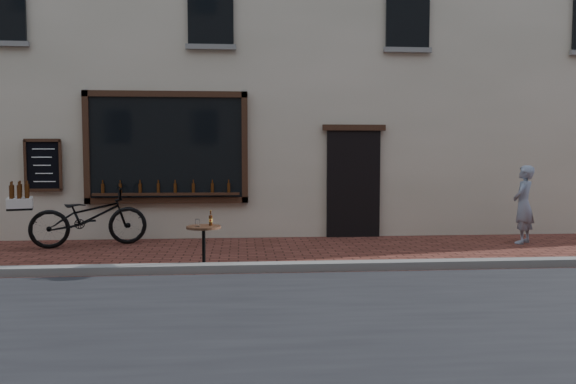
{
  "coord_description": "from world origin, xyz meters",
  "views": [
    {
      "loc": [
        -0.41,
        -7.97,
        1.74
      ],
      "look_at": [
        0.35,
        1.2,
        1.1
      ],
      "focal_mm": 35.0,
      "sensor_mm": 36.0,
      "label": 1
    }
  ],
  "objects": [
    {
      "name": "ground",
      "position": [
        0.0,
        0.0,
        0.0
      ],
      "size": [
        90.0,
        90.0,
        0.0
      ],
      "primitive_type": "plane",
      "color": "#50231A",
      "rests_on": "ground"
    },
    {
      "name": "pedestrian",
      "position": [
        5.0,
        2.34,
        0.75
      ],
      "size": [
        0.64,
        0.64,
        1.5
      ],
      "primitive_type": "imported",
      "rotation": [
        0.0,
        0.0,
        3.92
      ],
      "color": "gray",
      "rests_on": "ground"
    },
    {
      "name": "bistro_table",
      "position": [
        -0.97,
        0.35,
        0.47
      ],
      "size": [
        0.51,
        0.51,
        0.88
      ],
      "color": "black",
      "rests_on": "ground"
    },
    {
      "name": "shop_building",
      "position": [
        0.0,
        6.5,
        5.0
      ],
      "size": [
        28.0,
        6.2,
        10.0
      ],
      "color": "beige",
      "rests_on": "ground"
    },
    {
      "name": "cargo_bicycle",
      "position": [
        -3.29,
        2.7,
        0.56
      ],
      "size": [
        2.5,
        1.39,
        1.18
      ],
      "rotation": [
        0.0,
        0.0,
        1.89
      ],
      "color": "black",
      "rests_on": "ground"
    },
    {
      "name": "kerb",
      "position": [
        0.0,
        0.2,
        0.06
      ],
      "size": [
        90.0,
        0.25,
        0.12
      ],
      "primitive_type": "cube",
      "color": "slate",
      "rests_on": "ground"
    }
  ]
}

